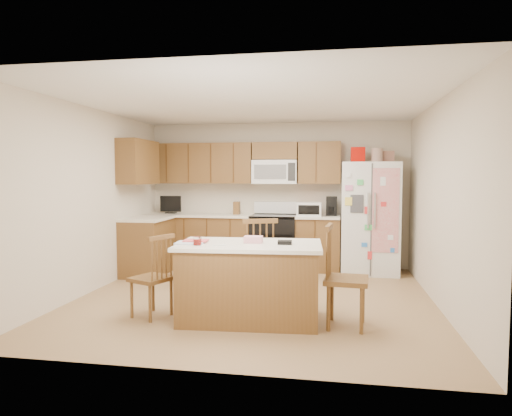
% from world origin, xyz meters
% --- Properties ---
extents(ground, '(4.50, 4.50, 0.00)m').
position_xyz_m(ground, '(0.00, 0.00, 0.00)').
color(ground, olive).
rests_on(ground, ground).
extents(room_shell, '(4.60, 4.60, 2.52)m').
position_xyz_m(room_shell, '(0.00, 0.00, 1.44)').
color(room_shell, beige).
rests_on(room_shell, ground).
extents(cabinetry, '(3.36, 1.56, 2.15)m').
position_xyz_m(cabinetry, '(-0.98, 1.79, 0.91)').
color(cabinetry, brown).
rests_on(cabinetry, ground).
extents(stove, '(0.76, 0.65, 1.13)m').
position_xyz_m(stove, '(0.00, 1.94, 0.47)').
color(stove, black).
rests_on(stove, ground).
extents(refrigerator, '(0.90, 0.79, 2.04)m').
position_xyz_m(refrigerator, '(1.57, 1.87, 0.92)').
color(refrigerator, white).
rests_on(refrigerator, ground).
extents(island, '(1.61, 1.00, 0.94)m').
position_xyz_m(island, '(0.10, -0.87, 0.43)').
color(island, brown).
rests_on(island, ground).
extents(windsor_chair_left, '(0.51, 0.52, 0.93)m').
position_xyz_m(windsor_chair_left, '(-0.98, -0.95, 0.44)').
color(windsor_chair_left, brown).
rests_on(windsor_chair_left, ground).
extents(windsor_chair_back, '(0.59, 0.58, 1.06)m').
position_xyz_m(windsor_chair_back, '(0.06, -0.16, 0.50)').
color(windsor_chair_back, brown).
rests_on(windsor_chair_back, ground).
extents(windsor_chair_right, '(0.48, 0.50, 1.07)m').
position_xyz_m(windsor_chair_right, '(1.11, -0.92, 0.51)').
color(windsor_chair_right, brown).
rests_on(windsor_chair_right, ground).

